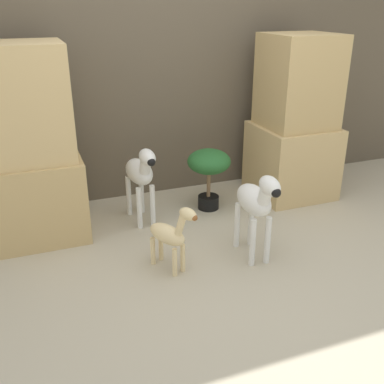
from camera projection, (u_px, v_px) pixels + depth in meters
name	position (u px, v px, depth m)	size (l,w,h in m)	color
ground_plane	(233.00, 279.00, 2.84)	(14.00, 14.00, 0.00)	#B2A88E
wall_back	(156.00, 68.00, 3.76)	(6.40, 0.08, 2.20)	brown
rock_pillar_left	(32.00, 150.00, 3.16)	(0.64, 0.64, 1.38)	tan
rock_pillar_right	(295.00, 124.00, 3.87)	(0.64, 0.64, 1.38)	tan
zebra_right	(256.00, 201.00, 2.92)	(0.20, 0.51, 0.65)	silver
zebra_left	(141.00, 173.00, 3.41)	(0.21, 0.51, 0.65)	silver
giraffe_figurine	(170.00, 234.00, 2.85)	(0.26, 0.40, 0.49)	beige
potted_palm_front	(209.00, 167.00, 3.67)	(0.35, 0.35, 0.52)	black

